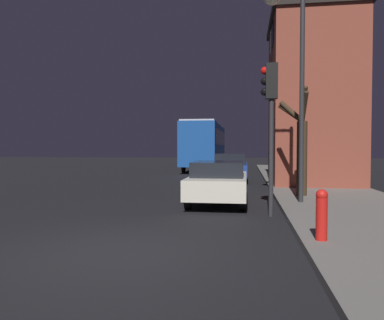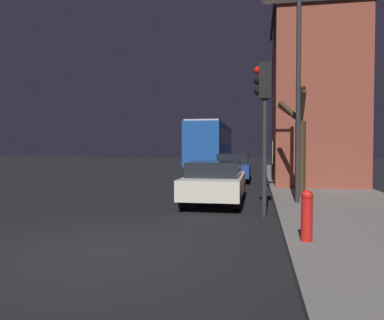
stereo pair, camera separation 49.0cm
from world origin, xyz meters
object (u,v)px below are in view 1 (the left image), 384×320
Objects in this scene: fire_hydrant at (322,213)px; bare_tree at (301,145)px; car_near_lane at (219,181)px; streetlamp at (285,40)px; car_mid_lane at (231,167)px; traffic_light at (270,107)px; bus at (205,143)px.

bare_tree is at bearing 85.38° from fire_hydrant.
bare_tree is 0.84× the size of car_near_lane.
streetlamp is 4.74m from car_near_lane.
bare_tree is 0.85× the size of car_mid_lane.
car_mid_lane is 13.30m from fire_hydrant.
fire_hydrant is at bearing -80.77° from car_mid_lane.
streetlamp is 1.50× the size of car_mid_lane.
traffic_light is at bearing 103.53° from fire_hydrant.
traffic_light is at bearing -82.06° from car_mid_lane.
traffic_light is (-0.54, -1.76, -2.16)m from streetlamp.
streetlamp is 2.84m from traffic_light.
bare_tree is (1.23, 3.37, -0.97)m from traffic_light.
streetlamp is 6.46m from fire_hydrant.
car_mid_lane is at bearing -75.95° from bus.
streetlamp is at bearing 72.91° from traffic_light.
fire_hydrant is at bearing -94.62° from bare_tree.
bare_tree is at bearing 69.91° from traffic_light.
streetlamp is 1.49× the size of car_near_lane.
bus is at bearing 103.63° from streetlamp.
bus is 23.46m from fire_hydrant.
fire_hydrant is (2.19, -5.12, -0.10)m from car_near_lane.
car_mid_lane is (-2.65, 6.76, -1.10)m from bare_tree.
fire_hydrant is at bearing -87.85° from streetlamp.
car_mid_lane is at bearing 103.14° from streetlamp.
bus is at bearing 107.11° from bare_tree.
car_mid_lane reaches higher than fire_hydrant.
car_mid_lane is at bearing 97.94° from traffic_light.
streetlamp is at bearing 92.15° from fire_hydrant.
car_near_lane is at bearing 169.63° from streetlamp.
streetlamp reaches higher than fire_hydrant.
streetlamp is at bearing -10.37° from car_near_lane.
bus is 12.17× the size of fire_hydrant.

